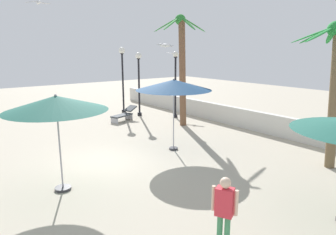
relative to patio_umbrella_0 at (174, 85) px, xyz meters
name	(u,v)px	position (x,y,z in m)	size (l,w,h in m)	color
ground_plane	(104,164)	(-0.18, -3.17, -2.78)	(56.00, 56.00, 0.00)	#B2A893
boundary_wall	(250,120)	(-0.18, 5.43, -2.26)	(25.20, 0.30, 1.04)	silver
patio_umbrella_0	(174,85)	(0.00, 0.00, 0.00)	(3.15, 3.15, 3.05)	#333338
patio_umbrella_1	(56,104)	(0.98, -5.10, -0.10)	(2.96, 2.96, 2.96)	#333338
palm_tree_0	(334,77)	(4.85, 3.31, 0.49)	(2.87, 2.86, 5.17)	brown
palm_tree_1	(182,60)	(-3.23, 3.11, 0.89)	(2.77, 2.95, 6.09)	brown
lamp_post_0	(122,69)	(-8.36, 2.22, 0.19)	(0.43, 0.43, 4.39)	black
lamp_post_1	(139,75)	(-6.80, 2.53, -0.16)	(0.40, 0.40, 4.06)	black
lamp_post_2	(175,79)	(-4.96, 4.06, -0.36)	(0.34, 0.34, 4.12)	black
lounge_chair_0	(124,114)	(-6.14, 1.02, -2.38)	(1.12, 1.91, 0.81)	#B7B7BC
guest_0	(224,208)	(5.97, -3.37, -1.76)	(0.51, 0.38, 1.69)	#3F8C59
seagull_0	(165,45)	(1.39, -1.49, 1.57)	(0.65, 1.01, 0.14)	white
seagull_1	(173,53)	(-7.58, 5.94, 1.18)	(1.10, 0.57, 0.14)	white
seagull_2	(38,3)	(-4.77, -3.79, 3.44)	(0.39, 1.08, 0.15)	white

